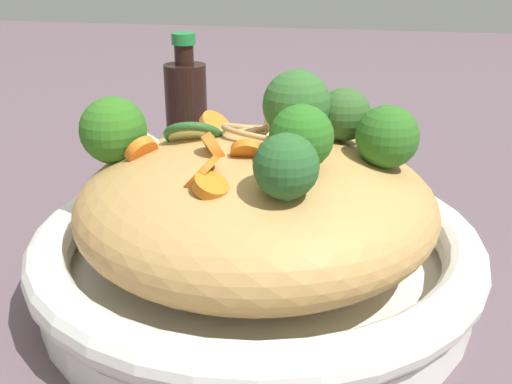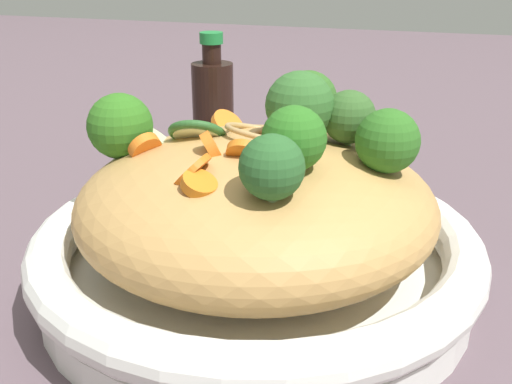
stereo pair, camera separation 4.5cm
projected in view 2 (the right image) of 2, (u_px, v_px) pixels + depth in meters
name	position (u px, v px, depth m)	size (l,w,h in m)	color
ground_plane	(256.00, 288.00, 0.48)	(3.00, 3.00, 0.00)	#5B4A52
serving_bowl	(256.00, 255.00, 0.47)	(0.33, 0.33, 0.05)	white
noodle_heap	(256.00, 204.00, 0.45)	(0.26, 0.26, 0.10)	tan
broccoli_florets	(277.00, 124.00, 0.44)	(0.25, 0.21, 0.07)	#96BE7B
carrot_coins	(203.00, 151.00, 0.43)	(0.10, 0.18, 0.04)	orange
zucchini_slices	(181.00, 136.00, 0.46)	(0.08, 0.05, 0.04)	beige
chicken_chunks	(292.00, 132.00, 0.45)	(0.04, 0.08, 0.03)	#C8B98D
soy_sauce_bottle	(213.00, 112.00, 0.71)	(0.05, 0.05, 0.15)	black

